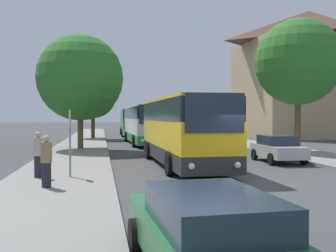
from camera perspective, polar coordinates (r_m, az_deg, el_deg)
ground_plane at (r=15.15m, az=11.69°, el=-7.89°), size 300.00×300.00×0.00m
sidewalk_left at (r=14.20m, az=-15.93°, el=-8.24°), size 4.00×120.00×0.15m
building_right_background at (r=50.46m, az=19.66°, el=7.13°), size 15.01×13.01×15.10m
bus_front at (r=19.48m, az=2.06°, el=-0.57°), size 2.89×10.94×3.31m
bus_middle at (r=34.58m, az=-3.56°, el=0.31°), size 2.91×11.46×3.34m
bus_rear at (r=49.97m, az=-5.29°, el=0.63°), size 2.96×11.00×3.32m
parked_car_left_curb at (r=5.96m, az=5.93°, el=-15.36°), size 2.12×4.75×1.36m
parked_car_right_near at (r=21.71m, az=15.61°, el=-3.13°), size 2.04×3.97×1.43m
bus_stop_sign at (r=15.33m, az=-14.04°, el=-1.30°), size 0.08×0.45×2.54m
pedestrian_waiting_near at (r=15.52m, az=-18.31°, el=-3.94°), size 0.36×0.36×1.71m
pedestrian_waiting_far at (r=13.29m, az=-17.24°, el=-4.91°), size 0.36×0.36×1.68m
tree_left_near at (r=42.63m, az=-10.86°, el=4.46°), size 5.01×5.01×7.11m
tree_left_far at (r=28.69m, az=-12.64°, el=6.84°), size 6.10×6.10×8.09m
tree_right_near at (r=27.45m, az=18.37°, el=8.78°), size 5.66×5.66×8.69m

